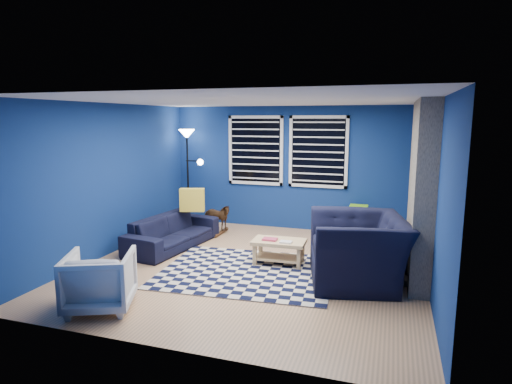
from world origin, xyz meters
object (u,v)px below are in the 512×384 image
(tv, at_px, (421,168))
(floor_lamp, at_px, (188,147))
(sofa, at_px, (173,232))
(rocking_horse, at_px, (216,217))
(armchair_big, at_px, (358,249))
(armchair_bent, at_px, (100,281))
(cabinet, at_px, (358,223))
(coffee_table, at_px, (279,247))

(tv, xyz_separation_m, floor_lamp, (-4.57, 0.13, 0.26))
(sofa, bearing_deg, rocking_horse, -11.43)
(armchair_big, height_order, rocking_horse, armchair_big)
(armchair_big, bearing_deg, armchair_bent, -70.38)
(sofa, xyz_separation_m, cabinet, (3.06, 1.69, -0.01))
(armchair_bent, xyz_separation_m, cabinet, (2.67, 4.17, -0.07))
(rocking_horse, bearing_deg, floor_lamp, 59.36)
(rocking_horse, relative_size, floor_lamp, 0.31)
(floor_lamp, bearing_deg, armchair_bent, -78.15)
(tv, height_order, cabinet, tv)
(rocking_horse, bearing_deg, cabinet, -75.73)
(armchair_big, distance_m, coffee_table, 1.28)
(armchair_bent, relative_size, coffee_table, 0.92)
(armchair_big, relative_size, cabinet, 2.15)
(coffee_table, relative_size, cabinet, 1.25)
(armchair_big, xyz_separation_m, floor_lamp, (-3.70, 2.23, 1.20))
(armchair_bent, distance_m, cabinet, 4.95)
(tv, bearing_deg, cabinet, 166.68)
(coffee_table, bearing_deg, cabinet, 62.35)
(tv, relative_size, sofa, 0.52)
(tv, height_order, sofa, tv)
(armchair_big, distance_m, floor_lamp, 4.48)
(armchair_bent, xyz_separation_m, coffee_table, (1.62, 2.18, -0.07))
(cabinet, height_order, floor_lamp, floor_lamp)
(armchair_bent, xyz_separation_m, floor_lamp, (-0.85, 4.06, 1.31))
(rocking_horse, xyz_separation_m, cabinet, (2.68, 0.63, -0.06))
(rocking_horse, distance_m, floor_lamp, 1.65)
(tv, distance_m, cabinet, 1.56)
(armchair_bent, relative_size, rocking_horse, 1.23)
(sofa, bearing_deg, floor_lamp, 24.25)
(armchair_big, xyz_separation_m, cabinet, (-0.18, 2.34, -0.19))
(cabinet, bearing_deg, sofa, -155.33)
(armchair_bent, relative_size, floor_lamp, 0.38)
(armchair_bent, bearing_deg, cabinet, -146.07)
(tv, bearing_deg, rocking_horse, -174.20)
(sofa, distance_m, cabinet, 3.49)
(sofa, xyz_separation_m, armchair_bent, (0.39, -2.48, 0.07))
(tv, distance_m, sofa, 4.50)
(armchair_big, relative_size, armchair_bent, 1.86)
(tv, xyz_separation_m, cabinet, (-1.06, 0.25, -1.13))
(armchair_bent, height_order, floor_lamp, floor_lamp)
(armchair_big, height_order, cabinet, armchair_big)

